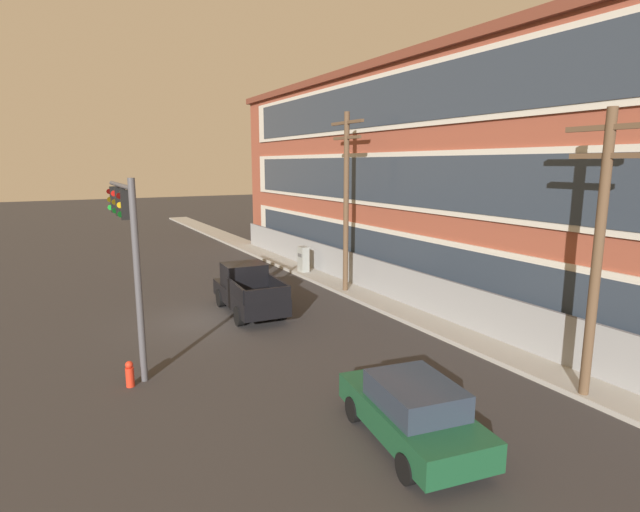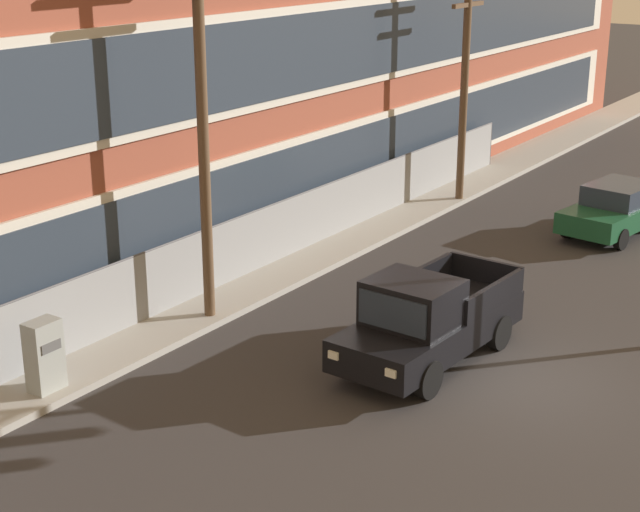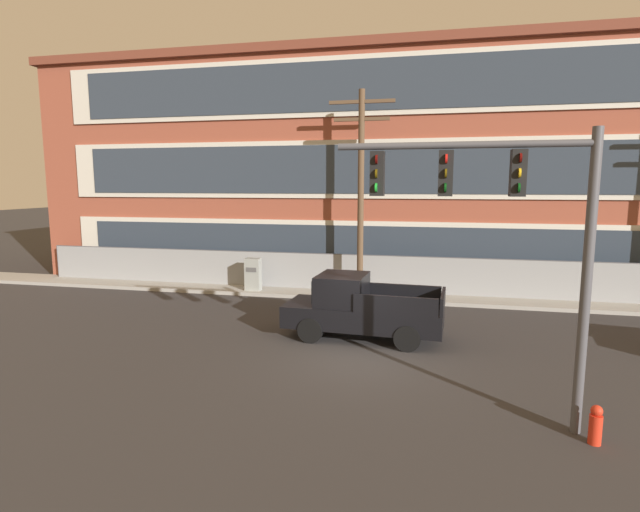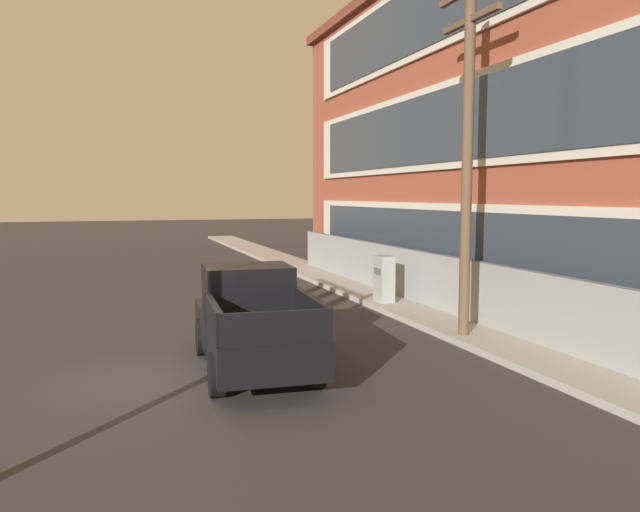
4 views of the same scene
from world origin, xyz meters
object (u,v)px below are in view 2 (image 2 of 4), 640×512
(sedan_dark_green, at_px, (617,208))
(utility_pole_midblock, at_px, (465,75))
(electrical_cabinet, at_px, (45,359))
(pickup_truck_black, at_px, (427,321))
(utility_pole_near_corner, at_px, (202,117))

(sedan_dark_green, height_order, utility_pole_midblock, utility_pole_midblock)
(sedan_dark_green, xyz_separation_m, electrical_cabinet, (-17.31, 5.88, 0.02))
(pickup_truck_black, relative_size, electrical_cabinet, 3.18)
(utility_pole_midblock, bearing_deg, sedan_dark_green, -95.46)
(utility_pole_midblock, height_order, electrical_cabinet, utility_pole_midblock)
(pickup_truck_black, height_order, utility_pole_midblock, utility_pole_midblock)
(pickup_truck_black, xyz_separation_m, utility_pole_near_corner, (-0.76, 5.41, 3.95))
(pickup_truck_black, xyz_separation_m, utility_pole_midblock, (12.17, 5.21, 3.37))
(pickup_truck_black, bearing_deg, utility_pole_midblock, 23.18)
(sedan_dark_green, distance_m, utility_pole_near_corner, 14.29)
(utility_pole_near_corner, distance_m, electrical_cabinet, 6.39)
(electrical_cabinet, bearing_deg, pickup_truck_black, -44.25)
(utility_pole_near_corner, bearing_deg, electrical_cabinet, 178.71)
(sedan_dark_green, bearing_deg, pickup_truck_black, 178.23)
(pickup_truck_black, height_order, sedan_dark_green, pickup_truck_black)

